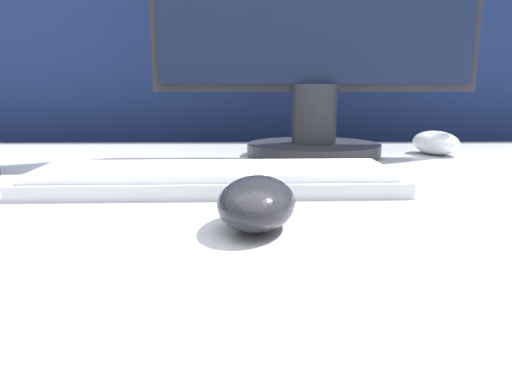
# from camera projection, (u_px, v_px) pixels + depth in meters

# --- Properties ---
(partition_panel) EXTENTS (5.00, 0.03, 1.22)m
(partition_panel) POSITION_uv_depth(u_px,v_px,m) (244.00, 206.00, 1.17)
(partition_panel) COLOR navy
(partition_panel) RESTS_ON ground_plane
(computer_mouse_near) EXTENTS (0.07, 0.11, 0.04)m
(computer_mouse_near) POSITION_uv_depth(u_px,v_px,m) (257.00, 203.00, 0.40)
(computer_mouse_near) COLOR #232328
(computer_mouse_near) RESTS_ON desk
(keyboard) EXTENTS (0.41, 0.14, 0.02)m
(keyboard) POSITION_uv_depth(u_px,v_px,m) (214.00, 178.00, 0.55)
(keyboard) COLOR silver
(keyboard) RESTS_ON desk
(computer_mouse_far) EXTENTS (0.08, 0.11, 0.04)m
(computer_mouse_far) POSITION_uv_depth(u_px,v_px,m) (436.00, 143.00, 0.82)
(computer_mouse_far) COLOR white
(computer_mouse_far) RESTS_ON desk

